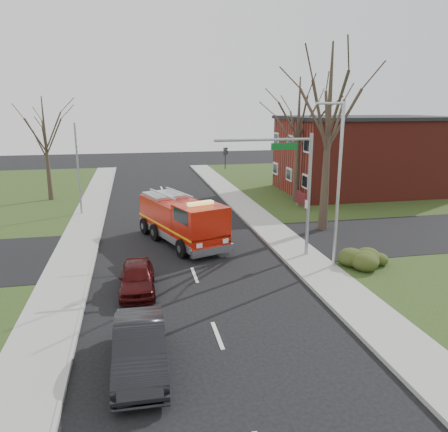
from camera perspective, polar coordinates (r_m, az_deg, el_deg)
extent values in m
plane|color=black|center=(21.96, -3.87, -7.73)|extent=(120.00, 120.00, 0.00)
cube|color=#9E9E99|center=(23.52, 11.35, -6.27)|extent=(2.40, 80.00, 0.15)
cube|color=#9E9E99|center=(22.05, -20.21, -8.32)|extent=(2.40, 80.00, 0.15)
cube|color=maroon|center=(44.19, 17.89, 7.43)|extent=(15.00, 10.00, 7.00)
cube|color=black|center=(43.95, 18.25, 12.09)|extent=(15.40, 10.40, 0.30)
cube|color=silver|center=(41.21, 8.51, 5.40)|extent=(0.12, 1.40, 1.20)
cube|color=#551418|center=(36.01, 10.02, 2.30)|extent=(0.12, 2.00, 1.00)
cylinder|color=gray|center=(35.38, 10.46, 1.33)|extent=(0.08, 0.08, 0.90)
cylinder|color=gray|center=(36.83, 9.53, 1.87)|extent=(0.08, 0.08, 0.90)
ellipsoid|color=#2D3C15|center=(23.74, 18.62, -5.27)|extent=(2.80, 2.00, 0.90)
cone|color=#32271D|center=(28.99, 13.36, 9.49)|extent=(0.64, 0.64, 12.00)
cone|color=#32271D|center=(37.89, 9.61, 9.55)|extent=(0.56, 0.56, 10.50)
cone|color=#32271D|center=(41.02, -22.18, 8.00)|extent=(0.44, 0.44, 9.00)
cylinder|color=gray|center=(24.05, 11.01, 2.45)|extent=(0.18, 0.18, 6.80)
cylinder|color=gray|center=(22.75, 5.23, 9.88)|extent=(5.20, 0.14, 0.14)
cube|color=#0C591E|center=(23.12, 7.86, 9.01)|extent=(1.40, 0.06, 0.35)
imported|color=black|center=(22.28, 0.23, 8.95)|extent=(0.22, 0.18, 1.10)
cylinder|color=#B7BABF|center=(22.41, 14.72, 3.48)|extent=(0.16, 0.16, 8.40)
cylinder|color=#B7BABF|center=(21.75, 13.71, 14.10)|extent=(1.40, 0.12, 0.12)
cylinder|color=gray|center=(34.76, -18.51, 5.72)|extent=(0.14, 0.14, 7.00)
cube|color=#AA1407|center=(27.79, -6.65, 0.15)|extent=(4.05, 5.55, 2.02)
cube|color=#AA1407|center=(24.59, -3.05, -1.28)|extent=(3.20, 3.20, 2.31)
cube|color=#B7BABF|center=(26.99, -5.56, -2.04)|extent=(4.91, 7.91, 0.43)
cube|color=#E5B20C|center=(26.85, -5.59, -0.95)|extent=(4.92, 7.92, 0.12)
cube|color=black|center=(23.51, -1.84, -0.17)|extent=(2.10, 0.84, 0.82)
cube|color=#E5D866|center=(24.28, -3.09, 1.68)|extent=(1.56, 0.84, 0.17)
cylinder|color=black|center=(24.28, -5.50, -4.26)|extent=(0.67, 1.11, 1.06)
cylinder|color=black|center=(25.42, -0.43, -3.34)|extent=(0.67, 1.11, 1.06)
cylinder|color=black|center=(29.11, -10.28, -1.29)|extent=(0.67, 1.11, 1.06)
cylinder|color=black|center=(30.06, -5.84, -0.64)|extent=(0.67, 1.11, 1.06)
imported|color=#360809|center=(20.28, -11.28, -7.87)|extent=(1.66, 3.93, 1.33)
imported|color=black|center=(14.66, -10.93, -16.54)|extent=(1.68, 4.64, 1.52)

